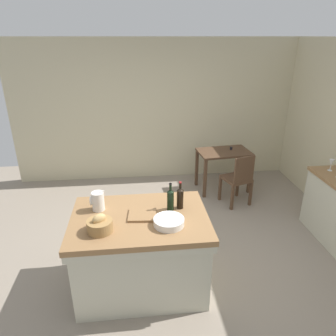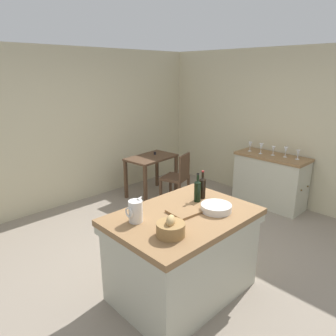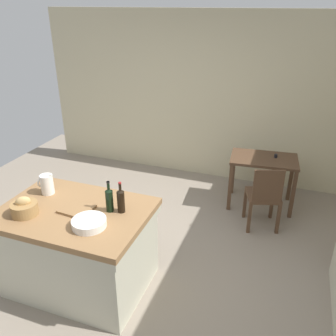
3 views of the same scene
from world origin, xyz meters
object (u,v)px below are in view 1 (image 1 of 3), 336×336
cutting_board (142,215)px  wine_bottle_amber (170,199)px  bread_basket (100,225)px  wash_bowl (169,222)px  wine_bottle_dark (180,198)px  island_table (141,249)px  wine_glass_far_right (331,163)px  writing_desk (224,157)px  wooden_chair (239,178)px  pitcher (98,201)px

cutting_board → wine_bottle_amber: bearing=17.6°
bread_basket → wine_bottle_amber: 0.78m
wash_bowl → wine_bottle_dark: size_ratio=0.98×
island_table → wine_glass_far_right: wine_glass_far_right is taller
writing_desk → cutting_board: size_ratio=3.35×
wash_bowl → wine_glass_far_right: size_ratio=1.85×
island_table → wooden_chair: bearing=45.5°
wash_bowl → bread_basket: size_ratio=1.24×
wooden_chair → wine_glass_far_right: wine_glass_far_right is taller
wine_glass_far_right → island_table: bearing=-160.9°
wash_bowl → writing_desk: bearing=62.6°
wash_bowl → wine_glass_far_right: (2.38, 1.10, 0.07)m
wooden_chair → cutting_board: cutting_board is taller
island_table → wash_bowl: bearing=-32.6°
writing_desk → wine_glass_far_right: wine_glass_far_right is taller
wine_bottle_dark → wash_bowl: bearing=-116.6°
writing_desk → pitcher: 2.88m
wine_bottle_dark → wine_glass_far_right: size_ratio=1.89×
bread_basket → wine_glass_far_right: size_ratio=1.49×
bread_basket → wine_bottle_amber: size_ratio=0.79×
cutting_board → island_table: bearing=-156.8°
writing_desk → cutting_board: bearing=-124.1°
wash_bowl → wine_glass_far_right: bearing=24.9°
island_table → writing_desk: (1.54, 2.25, 0.14)m
wooden_chair → writing_desk: bearing=98.8°
wine_bottle_dark → wine_glass_far_right: (2.22, 0.79, -0.02)m
writing_desk → wooden_chair: wooden_chair is taller
wooden_chair → cutting_board: size_ratio=3.12×
island_table → pitcher: bearing=156.0°
island_table → wine_bottle_amber: size_ratio=4.56×
writing_desk → wine_bottle_amber: 2.49m
wooden_chair → pitcher: 2.59m
wash_bowl → wine_bottle_dark: 0.36m
pitcher → writing_desk: bearing=46.2°
bread_basket → wine_glass_far_right: (3.04, 1.14, 0.04)m
wooden_chair → cutting_board: (-1.60, -1.65, 0.43)m
island_table → cutting_board: size_ratio=4.99×
wash_bowl → bread_basket: bread_basket is taller
cutting_board → wash_bowl: bearing=-37.3°
wooden_chair → bread_basket: bearing=-137.0°
wooden_chair → wine_bottle_dark: size_ratio=2.86×
wash_bowl → wine_bottle_amber: 0.31m
wine_bottle_dark → wine_glass_far_right: wine_bottle_dark is taller
writing_desk → wooden_chair: 0.61m
pitcher → wine_bottle_amber: (0.76, -0.08, 0.02)m
island_table → wine_glass_far_right: 2.86m
wine_bottle_dark → bread_basket: bearing=-157.0°
pitcher → wash_bowl: pitcher is taller
island_table → wooden_chair: size_ratio=1.60×
wash_bowl → cutting_board: (-0.25, 0.19, -0.02)m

